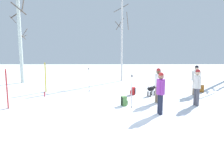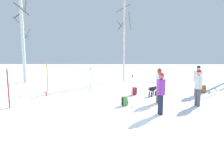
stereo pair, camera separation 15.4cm
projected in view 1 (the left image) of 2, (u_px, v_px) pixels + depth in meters
The scene contains 17 objects.
ground_plane at pixel (125, 115), 8.93m from camera, with size 60.00×60.00×0.00m, color white.
person_0 at pixel (198, 85), 10.29m from camera, with size 0.34×0.51×1.72m.
person_1 at pixel (197, 78), 12.66m from camera, with size 0.44×0.34×1.72m.
person_2 at pixel (159, 83), 10.84m from camera, with size 0.34×0.48×1.72m.
person_3 at pixel (161, 90), 8.93m from camera, with size 0.34×0.52×1.72m.
dog at pixel (152, 89), 12.54m from camera, with size 0.65×0.68×0.57m.
ski_pair_planted_0 at pixel (46, 77), 13.64m from camera, with size 0.12×0.13×1.81m.
ski_pair_planted_1 at pixel (8, 89), 9.81m from camera, with size 0.11×0.10×1.77m.
ski_poles_0 at pixel (90, 79), 13.61m from camera, with size 0.07×0.25×1.50m.
ski_poles_1 at pixel (132, 91), 9.76m from camera, with size 0.07×0.27×1.52m.
backpack_0 at pixel (134, 91), 12.86m from camera, with size 0.33×0.30×0.44m.
backpack_1 at pixel (202, 89), 13.59m from camera, with size 0.29×0.31×0.44m.
backpack_2 at pixel (125, 101), 10.39m from camera, with size 0.33×0.31×0.44m.
water_bottle_0 at pixel (45, 94), 12.39m from camera, with size 0.07×0.07×0.28m.
birch_tree_0 at pixel (21, 46), 20.41m from camera, with size 1.49×1.49×5.59m.
birch_tree_1 at pixel (21, 39), 17.06m from camera, with size 1.42×1.44×6.48m.
birch_tree_2 at pixel (123, 38), 18.03m from camera, with size 1.26×1.26×6.75m.
Camera 1 is at (-0.51, -8.63, 2.63)m, focal length 35.59 mm.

